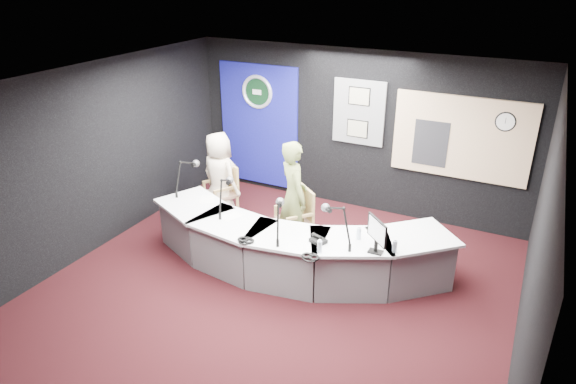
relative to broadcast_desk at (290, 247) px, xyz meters
The scene contains 33 objects.
ground 0.67m from the broadcast_desk, 84.81° to the right, with size 6.00×6.00×0.00m, color black.
ceiling 2.49m from the broadcast_desk, 84.81° to the right, with size 6.00×6.00×0.02m, color silver.
wall_back 2.66m from the broadcast_desk, 88.83° to the left, with size 6.00×0.02×2.80m, color black.
wall_front 3.70m from the broadcast_desk, 89.19° to the right, with size 6.00×0.02×2.80m, color black.
wall_left 3.17m from the broadcast_desk, 169.44° to the right, with size 0.02×6.00×2.80m, color black.
wall_right 3.26m from the broadcast_desk, 10.22° to the right, with size 0.02×6.00×2.80m, color black.
broadcast_desk is the anchor object (origin of this frame).
backdrop_panel 3.17m from the broadcast_desk, 127.40° to the left, with size 1.60×0.05×2.30m, color navy.
agency_seal 3.38m from the broadcast_desk, 127.86° to the left, with size 0.63×0.63×0.07m, color silver.
seal_center 3.38m from the broadcast_desk, 127.80° to the left, with size 0.48×0.48×0.01m, color black.
pinboard 2.79m from the broadcast_desk, 87.63° to the left, with size 0.90×0.04×1.10m, color slate.
framed_photo_upper 2.91m from the broadcast_desk, 87.60° to the left, with size 0.34×0.02×0.27m, color gray.
framed_photo_lower 2.63m from the broadcast_desk, 87.60° to the left, with size 0.34×0.02×0.27m, color gray.
booth_window_frame 3.24m from the broadcast_desk, 53.36° to the left, with size 2.12×0.06×1.32m, color #D2AB83.
booth_glow 3.23m from the broadcast_desk, 53.24° to the left, with size 2.00×0.02×1.20m, color beige.
equipment_rack 2.93m from the broadcast_desk, 60.54° to the left, with size 0.55×0.02×0.75m, color black.
wall_clock 3.71m from the broadcast_desk, 44.88° to the left, with size 0.28×0.28×0.01m, color white.
armchair_left 2.02m from the broadcast_desk, 152.14° to the left, with size 0.52×0.52×0.93m, color tan, non-canonical shape.
armchair_right 0.66m from the broadcast_desk, 111.09° to the left, with size 0.48×0.48×0.85m, color tan, non-canonical shape.
draped_jacket 2.27m from the broadcast_desk, 149.17° to the left, with size 0.50×0.10×0.70m, color gray.
person_man 2.06m from the broadcast_desk, 152.14° to the left, with size 0.75×0.49×1.54m, color beige.
person_woman 0.82m from the broadcast_desk, 111.09° to the left, with size 0.63×0.42×1.73m, color olive.
computer_monitor 1.50m from the broadcast_desk, ahead, with size 0.42×0.02×0.29m, color black.
desk_phone 0.76m from the broadcast_desk, 28.12° to the right, with size 0.20×0.16×0.05m, color black.
headphones_near 1.02m from the broadcast_desk, 47.61° to the right, with size 0.23×0.23×0.04m, color black.
headphones_far 0.85m from the broadcast_desk, 112.24° to the right, with size 0.22×0.22×0.04m, color black.
paper_stack 1.54m from the broadcast_desk, behind, with size 0.21×0.30×0.00m, color white.
notepad 0.94m from the broadcast_desk, 167.52° to the right, with size 0.20×0.29×0.00m, color white.
boom_mic_a 2.11m from the broadcast_desk, behind, with size 0.17×0.74×0.60m, color black, non-canonical shape.
boom_mic_b 1.24m from the broadcast_desk, behind, with size 0.32×0.71×0.60m, color black, non-canonical shape.
boom_mic_c 0.76m from the broadcast_desk, 87.24° to the right, with size 0.38×0.69×0.60m, color black, non-canonical shape.
boom_mic_d 1.03m from the broadcast_desk, 10.70° to the right, with size 0.61×0.49×0.60m, color black, non-canonical shape.
water_bottles 1.22m from the broadcast_desk, 12.80° to the right, with size 0.90×0.61×0.18m, color silver, non-canonical shape.
Camera 1 is at (2.76, -5.11, 4.09)m, focal length 32.00 mm.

